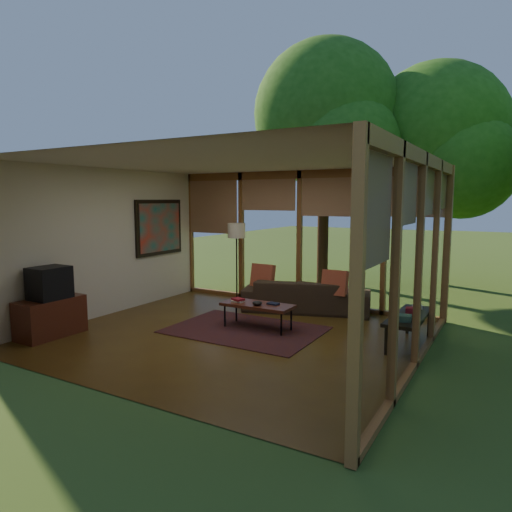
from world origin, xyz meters
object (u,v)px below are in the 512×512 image
Objects in this scene: floor_lamp at (237,235)px; side_console at (402,317)px; sofa at (298,295)px; media_cabinet at (51,317)px; television at (49,283)px; coffee_table at (258,306)px.

floor_lamp is 1.18× the size of side_console.
sofa is at bearing 153.48° from side_console.
sofa reaches higher than side_console.
media_cabinet is 0.55m from television.
sofa is 1.47m from coffee_table.
television is at bearing 0.00° from media_cabinet.
floor_lamp is at bearing 69.67° from media_cabinet.
sofa is 2.08× the size of media_cabinet.
coffee_table is 2.28m from side_console.
side_console is at bearing 9.44° from coffee_table.
side_console is (2.19, -1.09, 0.11)m from sofa.
media_cabinet is at bearing -154.39° from side_console.
television reaches higher than sofa.
television is 0.33× the size of floor_lamp.
sofa is 1.49× the size of side_console.
floor_lamp reaches higher than side_console.
floor_lamp is 3.89m from side_console.
television is 5.40m from side_console.
coffee_table is (1.34, -1.49, -1.01)m from floor_lamp.
television reaches higher than side_console.
media_cabinet is 5.40m from side_console.
coffee_table is at bearing 36.82° from media_cabinet.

